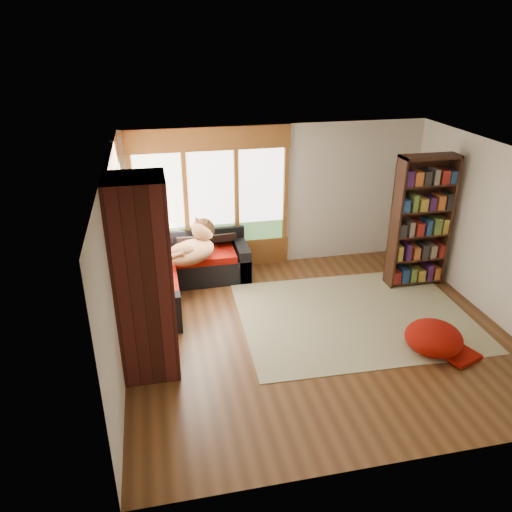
{
  "coord_description": "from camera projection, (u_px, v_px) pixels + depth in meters",
  "views": [
    {
      "loc": [
        -2.19,
        -5.9,
        4.12
      ],
      "look_at": [
        -0.75,
        0.8,
        0.95
      ],
      "focal_mm": 35.0,
      "sensor_mm": 36.0,
      "label": 1
    }
  ],
  "objects": [
    {
      "name": "roller_blind",
      "position": [
        121.0,
        190.0,
        7.94
      ],
      "size": [
        0.03,
        0.72,
        0.9
      ],
      "primitive_type": "cube",
      "color": "gray",
      "rests_on": "wall_left"
    },
    {
      "name": "wall_left",
      "position": [
        115.0,
        271.0,
        6.32
      ],
      "size": [
        0.04,
        5.0,
        2.6
      ],
      "primitive_type": "cube",
      "color": "silver",
      "rests_on": "ground"
    },
    {
      "name": "sectional_sofa",
      "position": [
        175.0,
        275.0,
        8.39
      ],
      "size": [
        2.2,
        2.2,
        0.8
      ],
      "rotation": [
        0.0,
        0.0,
        0.02
      ],
      "color": "black",
      "rests_on": "ground"
    },
    {
      "name": "throw_pillows",
      "position": [
        175.0,
        247.0,
        8.34
      ],
      "size": [
        1.98,
        1.68,
        0.45
      ],
      "color": "black",
      "rests_on": "sectional_sofa"
    },
    {
      "name": "area_rug",
      "position": [
        354.0,
        316.0,
        7.78
      ],
      "size": [
        3.59,
        2.78,
        0.01
      ],
      "primitive_type": "cube",
      "rotation": [
        0.0,
        0.0,
        -0.03
      ],
      "color": "beige",
      "rests_on": "ground"
    },
    {
      "name": "dog_brindle",
      "position": [
        153.0,
        274.0,
        7.4
      ],
      "size": [
        0.62,
        0.92,
        0.48
      ],
      "rotation": [
        0.0,
        0.0,
        1.46
      ],
      "color": "#312018",
      "rests_on": "sectional_sofa"
    },
    {
      "name": "floor",
      "position": [
        317.0,
        332.0,
        7.38
      ],
      "size": [
        5.5,
        5.5,
        0.0
      ],
      "primitive_type": "plane",
      "color": "#4D2C15",
      "rests_on": "ground"
    },
    {
      "name": "dog_tan",
      "position": [
        194.0,
        244.0,
        8.3
      ],
      "size": [
        1.12,
        1.13,
        0.56
      ],
      "rotation": [
        0.0,
        0.0,
        0.81
      ],
      "color": "brown",
      "rests_on": "sectional_sofa"
    },
    {
      "name": "pouf",
      "position": [
        434.0,
        337.0,
        6.87
      ],
      "size": [
        1.01,
        1.01,
        0.42
      ],
      "primitive_type": "ellipsoid",
      "rotation": [
        0.0,
        0.0,
        0.35
      ],
      "color": "#9F150A",
      "rests_on": "area_rug"
    },
    {
      "name": "windows_back",
      "position": [
        212.0,
        199.0,
        8.78
      ],
      "size": [
        2.82,
        0.1,
        1.9
      ],
      "color": "#925825",
      "rests_on": "wall_back"
    },
    {
      "name": "bookshelf",
      "position": [
        421.0,
        222.0,
        8.33
      ],
      "size": [
        0.97,
        0.32,
        2.27
      ],
      "color": "#3A1E13",
      "rests_on": "ground"
    },
    {
      "name": "windows_left",
      "position": [
        120.0,
        232.0,
        7.37
      ],
      "size": [
        0.1,
        2.62,
        1.9
      ],
      "color": "#925825",
      "rests_on": "wall_left"
    },
    {
      "name": "wall_right",
      "position": [
        499.0,
        236.0,
        7.36
      ],
      "size": [
        0.04,
        5.0,
        2.6
      ],
      "primitive_type": "cube",
      "color": "silver",
      "rests_on": "ground"
    },
    {
      "name": "wall_front",
      "position": [
        410.0,
        361.0,
        4.62
      ],
      "size": [
        5.5,
        0.04,
        2.6
      ],
      "primitive_type": "cube",
      "color": "silver",
      "rests_on": "ground"
    },
    {
      "name": "wall_back",
      "position": [
        277.0,
        197.0,
        9.06
      ],
      "size": [
        5.5,
        0.04,
        2.6
      ],
      "primitive_type": "cube",
      "color": "silver",
      "rests_on": "ground"
    },
    {
      "name": "brick_chimney",
      "position": [
        144.0,
        281.0,
        6.07
      ],
      "size": [
        0.7,
        0.7,
        2.6
      ],
      "primitive_type": "cube",
      "color": "#471914",
      "rests_on": "ground"
    },
    {
      "name": "ceiling",
      "position": [
        328.0,
        158.0,
        6.29
      ],
      "size": [
        5.5,
        5.5,
        0.0
      ],
      "primitive_type": "plane",
      "color": "white"
    }
  ]
}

